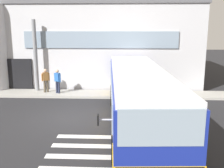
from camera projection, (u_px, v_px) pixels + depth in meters
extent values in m
cube|color=#232326|center=(73.00, 118.00, 13.72)|extent=(80.00, 90.00, 0.02)
cube|color=silver|center=(104.00, 157.00, 9.53)|extent=(4.40, 0.36, 0.01)
cube|color=silver|center=(106.00, 146.00, 10.41)|extent=(4.40, 0.36, 0.01)
cube|color=silver|center=(108.00, 137.00, 11.29)|extent=(4.40, 0.36, 0.01)
cube|color=#B7B7BC|center=(96.00, 44.00, 24.77)|extent=(17.12, 12.00, 6.32)
cube|color=#56565B|center=(95.00, 8.00, 24.07)|extent=(17.32, 12.20, 0.30)
cube|color=black|center=(20.00, 75.00, 19.50)|extent=(1.80, 0.16, 2.40)
cube|color=gray|center=(101.00, 40.00, 18.69)|extent=(11.12, 0.10, 1.20)
cube|color=#9E9B93|center=(86.00, 94.00, 18.39)|extent=(21.12, 2.00, 0.15)
cylinder|color=slate|center=(36.00, 56.00, 18.59)|extent=(0.28, 0.28, 5.07)
cube|color=navy|center=(137.00, 94.00, 12.87)|extent=(3.21, 12.02, 2.15)
cube|color=#F2AD19|center=(137.00, 110.00, 13.04)|extent=(3.25, 12.06, 0.55)
cube|color=silver|center=(138.00, 71.00, 12.62)|extent=(3.10, 11.81, 0.20)
cube|color=#8C9EAD|center=(161.00, 127.00, 6.98)|extent=(2.35, 0.25, 1.05)
cube|color=#8C9EAD|center=(163.00, 83.00, 13.07)|extent=(0.64, 10.68, 0.95)
cube|color=#8C9EAD|center=(111.00, 83.00, 13.05)|extent=(0.64, 10.68, 0.95)
cube|color=black|center=(161.00, 115.00, 6.91)|extent=(2.15, 0.22, 0.28)
cylinder|color=#B7B7BF|center=(105.00, 120.00, 7.13)|extent=(0.40, 0.07, 0.05)
cube|color=black|center=(98.00, 120.00, 7.13)|extent=(0.05, 0.20, 0.28)
cylinder|color=black|center=(183.00, 150.00, 9.03)|extent=(0.36, 1.02, 1.00)
cylinder|color=black|center=(116.00, 150.00, 9.00)|extent=(0.36, 1.02, 1.00)
cylinder|color=black|center=(152.00, 98.00, 15.77)|extent=(0.36, 1.02, 1.00)
cylinder|color=black|center=(113.00, 98.00, 15.74)|extent=(0.36, 1.02, 1.00)
cylinder|color=black|center=(148.00, 92.00, 17.04)|extent=(0.36, 1.02, 1.00)
cylinder|color=black|center=(113.00, 93.00, 17.01)|extent=(0.36, 1.02, 1.00)
cylinder|color=#4C4233|center=(47.00, 86.00, 18.56)|extent=(0.15, 0.15, 0.85)
cylinder|color=#4C4233|center=(45.00, 86.00, 18.46)|extent=(0.15, 0.15, 0.85)
cube|color=#996633|center=(46.00, 76.00, 18.36)|extent=(0.44, 0.39, 0.58)
sphere|color=tan|center=(45.00, 71.00, 18.27)|extent=(0.23, 0.23, 0.23)
cylinder|color=#996633|center=(49.00, 77.00, 18.49)|extent=(0.09, 0.09, 0.55)
cylinder|color=#996633|center=(42.00, 77.00, 18.24)|extent=(0.09, 0.09, 0.55)
cube|color=maroon|center=(45.00, 76.00, 18.50)|extent=(0.35, 0.31, 0.44)
cylinder|color=#1E2338|center=(59.00, 87.00, 18.18)|extent=(0.15, 0.15, 0.85)
cylinder|color=#1E2338|center=(57.00, 87.00, 18.28)|extent=(0.15, 0.15, 0.85)
cube|color=#2659A5|center=(57.00, 77.00, 18.08)|extent=(0.44, 0.38, 0.58)
sphere|color=tan|center=(57.00, 71.00, 17.99)|extent=(0.23, 0.23, 0.23)
cylinder|color=#2659A5|center=(60.00, 78.00, 17.96)|extent=(0.09, 0.09, 0.55)
cylinder|color=#2659A5|center=(55.00, 77.00, 18.22)|extent=(0.09, 0.09, 0.55)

